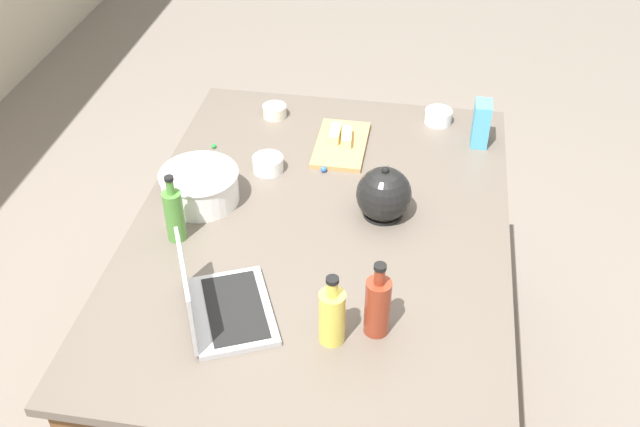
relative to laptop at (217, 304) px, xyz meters
The scene contains 20 objects.
ground_plane 1.07m from the laptop, 26.01° to the right, with size 12.00×12.00×0.00m, color slate.
island_counter 0.70m from the laptop, 26.01° to the right, with size 1.65×1.20×0.90m.
laptop is the anchor object (origin of this frame).
mixing_bowl_large 0.55m from the laptop, 21.42° to the left, with size 0.26×0.26×0.12m.
bottle_soy 0.44m from the laptop, 87.51° to the right, with size 0.07×0.07×0.24m.
bottle_oil 0.33m from the laptop, 95.50° to the right, with size 0.07×0.07×0.22m.
bottle_olive 0.38m from the laptop, 35.25° to the left, with size 0.06×0.06×0.23m.
kettle 0.67m from the laptop, 37.28° to the right, with size 0.21×0.18×0.20m.
cutting_board 0.94m from the laptop, 13.00° to the right, with size 0.32×0.18×0.02m, color tan.
butter_stick_left 0.95m from the laptop, 14.15° to the right, with size 0.11×0.04×0.04m, color #F4E58C.
butter_stick_right 0.96m from the laptop, 11.29° to the right, with size 0.11×0.04×0.04m, color #F4E58C.
ramekin_small 0.72m from the laptop, ahead, with size 0.11×0.11×0.05m, color white.
ramekin_medium 1.09m from the laptop, ahead, with size 0.09×0.09×0.05m, color beige.
ramekin_wide 1.28m from the laptop, 26.07° to the right, with size 0.10×0.10×0.05m, color white.
candy_bag 1.25m from the laptop, 35.08° to the right, with size 0.09×0.06×0.17m, color #4CA5CC.
candy_0 0.76m from the laptop, 13.48° to the right, with size 0.02×0.02×0.02m, color blue.
candy_1 0.47m from the laptop, 72.41° to the right, with size 0.02×0.02×0.02m, color red.
candy_2 0.86m from the laptop, 16.69° to the left, with size 0.02×0.02×0.02m, color green.
candy_3 0.17m from the laptop, 127.33° to the right, with size 0.02×0.02×0.02m, color yellow.
candy_4 0.44m from the laptop, 76.09° to the right, with size 0.02×0.02×0.02m, color #CC3399.
Camera 1 is at (-1.84, -0.31, 2.41)m, focal length 41.94 mm.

